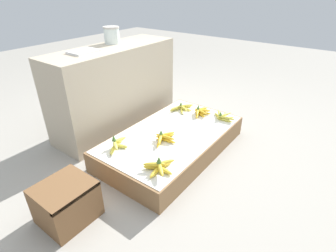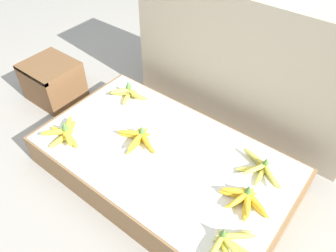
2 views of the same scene
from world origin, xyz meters
The scene contains 12 objects.
ground_plane centered at (0.00, 0.00, 0.00)m, with size 10.00×10.00×0.00m, color gray.
display_platform centered at (0.00, 0.00, 0.09)m, with size 1.25×0.72×0.18m.
back_vendor_table centered at (0.07, 0.71, 0.39)m, with size 1.29×0.42×0.78m.
wooden_crate centered at (-0.97, 0.08, 0.13)m, with size 0.31×0.29×0.25m.
banana_bunch_front_left centered at (-0.45, -0.22, 0.21)m, with size 0.23×0.21×0.11m.
banana_bunch_front_right centered at (0.48, -0.22, 0.20)m, with size 0.17×0.24×0.08m.
banana_bunch_middle_midleft centered at (-0.14, -0.02, 0.21)m, with size 0.25×0.18×0.09m.
banana_bunch_middle_right centered at (0.44, -0.01, 0.21)m, with size 0.24×0.16×0.09m.
banana_bunch_back_left centered at (-0.42, 0.21, 0.21)m, with size 0.23×0.14×0.10m.
banana_bunch_back_right centered at (0.42, 0.18, 0.20)m, with size 0.25×0.18×0.08m.
glass_jar centered at (0.16, 0.80, 0.86)m, with size 0.15×0.15×0.15m.
foam_tray_white centered at (-0.22, 0.73, 0.79)m, with size 0.22×0.17×0.02m.
Camera 1 is at (-1.53, -1.09, 1.28)m, focal length 28.00 mm.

